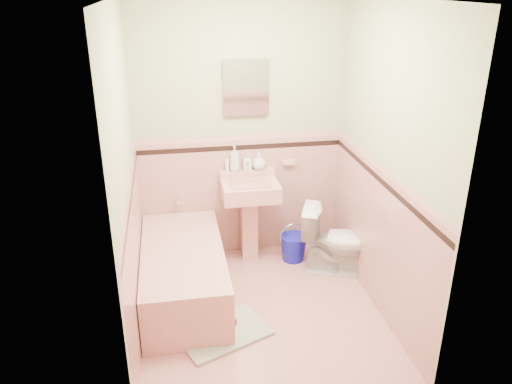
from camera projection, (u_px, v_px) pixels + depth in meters
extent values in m
plane|color=#D4938B|center=(261.00, 311.00, 4.33)|extent=(2.20, 2.20, 0.00)
plane|color=beige|center=(241.00, 134.00, 4.84)|extent=(2.50, 0.00, 2.50)
plane|color=beige|center=(298.00, 243.00, 2.84)|extent=(2.50, 0.00, 2.50)
plane|color=beige|center=(127.00, 183.00, 3.68)|extent=(0.00, 2.50, 2.50)
plane|color=beige|center=(386.00, 166.00, 4.00)|extent=(0.00, 2.50, 2.50)
plane|color=#D79890|center=(242.00, 197.00, 5.08)|extent=(2.00, 0.00, 2.00)
plane|color=#D79890|center=(294.00, 335.00, 3.11)|extent=(2.00, 0.00, 2.00)
plane|color=#D79890|center=(137.00, 260.00, 3.94)|extent=(0.00, 2.20, 2.20)
plane|color=#D79890|center=(377.00, 239.00, 4.25)|extent=(0.00, 2.20, 2.20)
plane|color=black|center=(241.00, 148.00, 4.87)|extent=(2.00, 0.00, 2.00)
plane|color=black|center=(296.00, 261.00, 2.91)|extent=(2.00, 0.00, 2.00)
plane|color=black|center=(131.00, 199.00, 3.73)|extent=(0.00, 2.20, 2.20)
plane|color=black|center=(382.00, 182.00, 4.05)|extent=(0.00, 2.20, 2.20)
plane|color=#D49390|center=(241.00, 138.00, 4.84)|extent=(2.00, 0.00, 2.00)
plane|color=#D49390|center=(297.00, 246.00, 2.87)|extent=(2.00, 0.00, 2.00)
plane|color=#D49390|center=(130.00, 186.00, 3.70)|extent=(0.00, 2.20, 2.20)
plane|color=#D49390|center=(383.00, 170.00, 4.01)|extent=(0.00, 2.20, 2.20)
cube|color=tan|center=(184.00, 275.00, 4.44)|extent=(0.70, 1.50, 0.45)
cylinder|color=silver|center=(178.00, 200.00, 4.93)|extent=(0.04, 0.12, 0.04)
cylinder|color=silver|center=(248.00, 167.00, 4.87)|extent=(0.02, 0.02, 0.10)
cube|color=white|center=(246.00, 87.00, 4.65)|extent=(0.37, 0.04, 0.46)
cube|color=tan|center=(289.00, 162.00, 5.00)|extent=(0.12, 0.07, 0.04)
imported|color=#B2B2B2|center=(235.00, 159.00, 4.86)|extent=(0.10, 0.11, 0.25)
imported|color=#B2B2B2|center=(247.00, 162.00, 4.90)|extent=(0.08, 0.08, 0.17)
imported|color=#B2B2B2|center=(259.00, 161.00, 4.91)|extent=(0.18, 0.18, 0.17)
cylinder|color=white|center=(227.00, 165.00, 4.87)|extent=(0.04, 0.04, 0.12)
imported|color=white|center=(336.00, 240.00, 4.80)|extent=(0.74, 0.59, 0.66)
cube|color=gray|center=(223.00, 333.00, 4.03)|extent=(0.81, 0.69, 0.03)
cube|color=#BF1E59|center=(227.00, 323.00, 4.08)|extent=(0.16, 0.11, 0.06)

